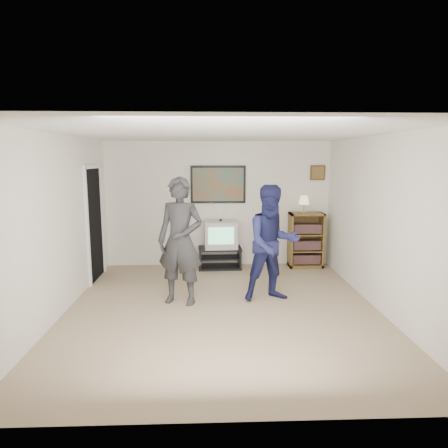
{
  "coord_description": "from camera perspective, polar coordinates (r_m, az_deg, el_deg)",
  "views": [
    {
      "loc": [
        -0.18,
        -5.5,
        2.17
      ],
      "look_at": [
        0.05,
        0.66,
        1.15
      ],
      "focal_mm": 32.0,
      "sensor_mm": 36.0,
      "label": 1
    }
  ],
  "objects": [
    {
      "name": "room_shell",
      "position": [
        5.92,
        -0.36,
        0.46
      ],
      "size": [
        4.51,
        5.0,
        2.51
      ],
      "color": "#987860",
      "rests_on": "ground"
    },
    {
      "name": "media_stand",
      "position": [
        7.97,
        -0.6,
        -4.83
      ],
      "size": [
        0.86,
        0.5,
        0.42
      ],
      "rotation": [
        0.0,
        0.0,
        0.04
      ],
      "color": "black",
      "rests_on": "room_shell"
    },
    {
      "name": "crt_television",
      "position": [
        7.87,
        -0.47,
        -1.46
      ],
      "size": [
        0.65,
        0.56,
        0.53
      ],
      "primitive_type": null,
      "rotation": [
        0.0,
        0.0,
        0.04
      ],
      "color": "#B0B0AA",
      "rests_on": "media_stand"
    },
    {
      "name": "bookshelf",
      "position": [
        8.18,
        11.61,
        -2.24
      ],
      "size": [
        0.67,
        0.38,
        1.09
      ],
      "primitive_type": null,
      "color": "#533A19",
      "rests_on": "room_shell"
    },
    {
      "name": "table_lamp",
      "position": [
        8.02,
        11.35,
        2.76
      ],
      "size": [
        0.22,
        0.22,
        0.35
      ],
      "primitive_type": null,
      "color": "beige",
      "rests_on": "bookshelf"
    },
    {
      "name": "person_tall",
      "position": [
        5.95,
        -6.27,
        -2.45
      ],
      "size": [
        0.8,
        0.64,
        1.91
      ],
      "primitive_type": "imported",
      "rotation": [
        0.0,
        0.0,
        -0.29
      ],
      "color": "#29292B",
      "rests_on": "room_shell"
    },
    {
      "name": "person_short",
      "position": [
        6.11,
        6.94,
        -2.76
      ],
      "size": [
        0.98,
        0.83,
        1.78
      ],
      "primitive_type": "imported",
      "rotation": [
        0.0,
        0.0,
        0.2
      ],
      "color": "#1B1E4A",
      "rests_on": "room_shell"
    },
    {
      "name": "controller_left",
      "position": [
        6.09,
        -6.24,
        0.62
      ],
      "size": [
        0.08,
        0.13,
        0.04
      ],
      "primitive_type": "cube",
      "rotation": [
        0.0,
        0.0,
        -0.38
      ],
      "color": "white",
      "rests_on": "person_tall"
    },
    {
      "name": "controller_right",
      "position": [
        6.3,
        6.18,
        -0.21
      ],
      "size": [
        0.06,
        0.13,
        0.04
      ],
      "primitive_type": "cube",
      "rotation": [
        0.0,
        0.0,
        -0.23
      ],
      "color": "white",
      "rests_on": "person_short"
    },
    {
      "name": "poster",
      "position": [
        7.99,
        -0.85,
        5.67
      ],
      "size": [
        1.1,
        0.03,
        0.75
      ],
      "primitive_type": "cube",
      "color": "black",
      "rests_on": "room_shell"
    },
    {
      "name": "air_vent",
      "position": [
        7.99,
        -4.84,
        7.79
      ],
      "size": [
        0.28,
        0.02,
        0.14
      ],
      "primitive_type": "cube",
      "color": "white",
      "rests_on": "room_shell"
    },
    {
      "name": "small_picture",
      "position": [
        8.27,
        13.24,
        7.14
      ],
      "size": [
        0.3,
        0.03,
        0.3
      ],
      "primitive_type": "cube",
      "color": "#4C3118",
      "rests_on": "room_shell"
    },
    {
      "name": "doorway",
      "position": [
        7.48,
        -18.06,
        -0.07
      ],
      "size": [
        0.03,
        0.85,
        2.0
      ],
      "primitive_type": "cube",
      "color": "black",
      "rests_on": "room_shell"
    }
  ]
}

